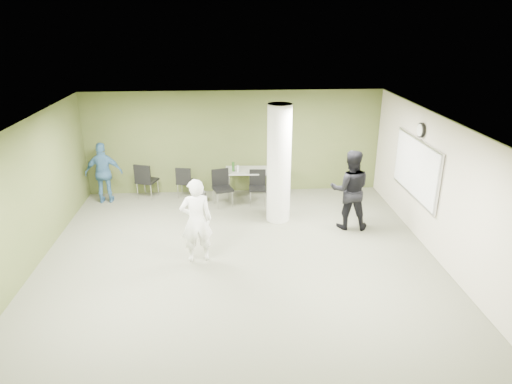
{
  "coord_description": "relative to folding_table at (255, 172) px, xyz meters",
  "views": [
    {
      "loc": [
        -0.21,
        -8.04,
        4.62
      ],
      "look_at": [
        0.4,
        1.0,
        1.11
      ],
      "focal_mm": 32.0,
      "sensor_mm": 36.0,
      "label": 1
    }
  ],
  "objects": [
    {
      "name": "floor",
      "position": [
        -0.54,
        -3.51,
        -0.72
      ],
      "size": [
        8.0,
        8.0,
        0.0
      ],
      "primitive_type": "plane",
      "color": "#535342",
      "rests_on": "ground"
    },
    {
      "name": "ceiling",
      "position": [
        -0.54,
        -3.51,
        2.08
      ],
      "size": [
        8.0,
        8.0,
        0.0
      ],
      "primitive_type": "plane",
      "rotation": [
        3.14,
        0.0,
        0.0
      ],
      "color": "white",
      "rests_on": "wall_back"
    },
    {
      "name": "wall_back",
      "position": [
        -0.54,
        0.49,
        0.68
      ],
      "size": [
        8.0,
        2.8,
        0.02
      ],
      "primitive_type": "cube",
      "rotation": [
        1.57,
        0.0,
        0.0
      ],
      "color": "#4A5729",
      "rests_on": "floor"
    },
    {
      "name": "wall_left",
      "position": [
        -4.54,
        -3.51,
        0.68
      ],
      "size": [
        0.02,
        8.0,
        2.8
      ],
      "primitive_type": "cube",
      "color": "#4A5729",
      "rests_on": "floor"
    },
    {
      "name": "wall_right_cream",
      "position": [
        3.46,
        -3.51,
        0.68
      ],
      "size": [
        0.02,
        8.0,
        2.8
      ],
      "primitive_type": "cube",
      "color": "beige",
      "rests_on": "floor"
    },
    {
      "name": "column",
      "position": [
        0.46,
        -1.51,
        0.68
      ],
      "size": [
        0.56,
        0.56,
        2.8
      ],
      "primitive_type": "cylinder",
      "color": "silver",
      "rests_on": "floor"
    },
    {
      "name": "whiteboard",
      "position": [
        3.38,
        -2.31,
        0.78
      ],
      "size": [
        0.05,
        2.3,
        1.3
      ],
      "color": "silver",
      "rests_on": "wall_right_cream"
    },
    {
      "name": "wall_clock",
      "position": [
        3.38,
        -2.31,
        1.63
      ],
      "size": [
        0.06,
        0.32,
        0.32
      ],
      "color": "black",
      "rests_on": "wall_right_cream"
    },
    {
      "name": "folding_table",
      "position": [
        0.0,
        0.0,
        0.0
      ],
      "size": [
        1.65,
        0.78,
        1.02
      ],
      "rotation": [
        0.0,
        0.0,
        -0.04
      ],
      "color": "#9B9B95",
      "rests_on": "floor"
    },
    {
      "name": "wastebasket",
      "position": [
        -1.45,
        -0.36,
        -0.56
      ],
      "size": [
        0.27,
        0.27,
        0.31
      ],
      "primitive_type": "cylinder",
      "color": "#4C4C4C",
      "rests_on": "floor"
    },
    {
      "name": "chair_back_left",
      "position": [
        -2.93,
        0.05,
        -0.14
      ],
      "size": [
        0.62,
        0.62,
        0.98
      ],
      "rotation": [
        0.0,
        0.0,
        2.81
      ],
      "color": "black",
      "rests_on": "floor"
    },
    {
      "name": "chair_back_right",
      "position": [
        -1.88,
        0.06,
        -0.21
      ],
      "size": [
        0.52,
        0.52,
        0.88
      ],
      "rotation": [
        0.0,
        0.0,
        2.93
      ],
      "color": "black",
      "rests_on": "floor"
    },
    {
      "name": "chair_table_left",
      "position": [
        -0.89,
        -0.49,
        -0.17
      ],
      "size": [
        0.58,
        0.58,
        0.94
      ],
      "rotation": [
        0.0,
        0.0,
        0.29
      ],
      "color": "black",
      "rests_on": "floor"
    },
    {
      "name": "chair_table_right",
      "position": [
        0.04,
        -0.45,
        -0.2
      ],
      "size": [
        0.47,
        0.47,
        0.89
      ],
      "rotation": [
        0.0,
        0.0,
        -0.07
      ],
      "color": "black",
      "rests_on": "floor"
    },
    {
      "name": "woman_white",
      "position": [
        -1.37,
        -3.37,
        0.15
      ],
      "size": [
        0.7,
        0.52,
        1.73
      ],
      "primitive_type": "imported",
      "rotation": [
        0.0,
        0.0,
        3.32
      ],
      "color": "white",
      "rests_on": "floor"
    },
    {
      "name": "man_black",
      "position": [
        2.03,
        -2.06,
        0.21
      ],
      "size": [
        1.0,
        0.83,
        1.86
      ],
      "primitive_type": "imported",
      "rotation": [
        0.0,
        0.0,
        2.99
      ],
      "color": "black",
      "rests_on": "floor"
    },
    {
      "name": "man_blue",
      "position": [
        -3.94,
        -0.11,
        0.09
      ],
      "size": [
        0.97,
        0.45,
        1.61
      ],
      "primitive_type": "imported",
      "rotation": [
        0.0,
        0.0,
        3.2
      ],
      "color": "#38638B",
      "rests_on": "floor"
    }
  ]
}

